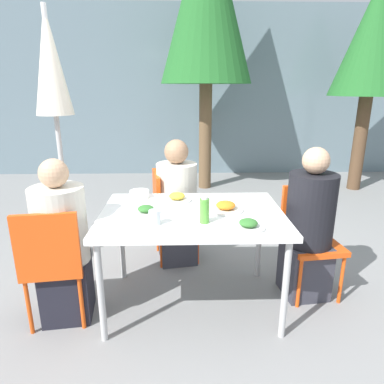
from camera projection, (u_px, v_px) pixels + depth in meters
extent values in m
plane|color=gray|center=(192.00, 302.00, 2.67)|extent=(24.00, 24.00, 0.00)
cube|color=slate|center=(186.00, 93.00, 6.32)|extent=(10.00, 0.20, 3.00)
cube|color=white|center=(192.00, 215.00, 2.45)|extent=(1.30, 0.90, 0.04)
cylinder|color=#B7B7B7|center=(101.00, 293.00, 2.17)|extent=(0.04, 0.04, 0.71)
cylinder|color=#B7B7B7|center=(285.00, 290.00, 2.20)|extent=(0.04, 0.04, 0.71)
cylinder|color=#B7B7B7|center=(122.00, 240.00, 2.92)|extent=(0.04, 0.04, 0.71)
cylinder|color=#B7B7B7|center=(259.00, 239.00, 2.95)|extent=(0.04, 0.04, 0.71)
cube|color=#E54C14|center=(57.00, 264.00, 2.40)|extent=(0.45, 0.45, 0.04)
cube|color=#E54C14|center=(47.00, 245.00, 2.16)|extent=(0.40, 0.09, 0.42)
cylinder|color=#E54C14|center=(42.00, 280.00, 2.60)|extent=(0.03, 0.03, 0.40)
cylinder|color=#E54C14|center=(88.00, 277.00, 2.65)|extent=(0.03, 0.03, 0.40)
cylinder|color=#E54C14|center=(29.00, 308.00, 2.28)|extent=(0.03, 0.03, 0.40)
cylinder|color=#E54C14|center=(82.00, 303.00, 2.33)|extent=(0.03, 0.03, 0.40)
cube|color=black|center=(68.00, 288.00, 2.46)|extent=(0.36, 0.36, 0.44)
cylinder|color=beige|center=(60.00, 225.00, 2.32)|extent=(0.36, 0.36, 0.54)
sphere|color=tan|center=(54.00, 173.00, 2.21)|extent=(0.19, 0.19, 0.19)
cube|color=#E54C14|center=(313.00, 245.00, 2.68)|extent=(0.45, 0.45, 0.04)
cube|color=#E54C14|center=(305.00, 210.00, 2.78)|extent=(0.40, 0.08, 0.42)
cylinder|color=#E54C14|center=(341.00, 280.00, 2.61)|extent=(0.03, 0.03, 0.40)
cylinder|color=#E54C14|center=(299.00, 283.00, 2.56)|extent=(0.03, 0.03, 0.40)
cylinder|color=#E54C14|center=(319.00, 259.00, 2.93)|extent=(0.03, 0.03, 0.40)
cylinder|color=#E54C14|center=(281.00, 261.00, 2.88)|extent=(0.03, 0.03, 0.40)
cube|color=#383842|center=(304.00, 268.00, 2.73)|extent=(0.36, 0.36, 0.44)
cylinder|color=black|center=(311.00, 210.00, 2.58)|extent=(0.36, 0.36, 0.56)
sphere|color=tan|center=(316.00, 161.00, 2.47)|extent=(0.20, 0.20, 0.20)
cube|color=#E54C14|center=(176.00, 217.00, 3.25)|extent=(0.46, 0.46, 0.04)
cube|color=#E54C14|center=(157.00, 195.00, 3.15)|extent=(0.10, 0.40, 0.42)
cylinder|color=#E54C14|center=(191.00, 230.00, 3.51)|extent=(0.03, 0.03, 0.40)
cylinder|color=#E54C14|center=(198.00, 244.00, 3.19)|extent=(0.03, 0.03, 0.40)
cylinder|color=#E54C14|center=(158.00, 233.00, 3.45)|extent=(0.03, 0.03, 0.40)
cylinder|color=#E54C14|center=(161.00, 248.00, 3.13)|extent=(0.03, 0.03, 0.40)
cube|color=#383842|center=(178.00, 239.00, 3.27)|extent=(0.38, 0.38, 0.44)
cylinder|color=beige|center=(177.00, 191.00, 3.13)|extent=(0.37, 0.37, 0.51)
sphere|color=#9E7556|center=(176.00, 152.00, 3.02)|extent=(0.22, 0.22, 0.22)
cylinder|color=#333333|center=(72.00, 253.00, 3.40)|extent=(0.36, 0.36, 0.05)
cylinder|color=#BCBCBC|center=(59.00, 143.00, 3.07)|extent=(0.04, 0.04, 2.26)
cone|color=beige|center=(50.00, 61.00, 2.87)|extent=(0.32, 0.32, 0.88)
cylinder|color=white|center=(177.00, 200.00, 2.69)|extent=(0.23, 0.23, 0.01)
ellipsoid|color=gold|center=(177.00, 196.00, 2.68)|extent=(0.13, 0.13, 0.05)
cylinder|color=white|center=(226.00, 210.00, 2.47)|extent=(0.25, 0.25, 0.01)
ellipsoid|color=orange|center=(226.00, 205.00, 2.46)|extent=(0.14, 0.14, 0.06)
cylinder|color=white|center=(146.00, 213.00, 2.41)|extent=(0.21, 0.21, 0.01)
ellipsoid|color=#33702D|center=(146.00, 209.00, 2.41)|extent=(0.11, 0.11, 0.05)
cylinder|color=white|center=(248.00, 227.00, 2.16)|extent=(0.21, 0.21, 0.01)
ellipsoid|color=#33702D|center=(248.00, 223.00, 2.15)|extent=(0.12, 0.12, 0.05)
cylinder|color=#51A338|center=(205.00, 211.00, 2.23)|extent=(0.06, 0.06, 0.16)
cylinder|color=white|center=(205.00, 198.00, 2.20)|extent=(0.04, 0.04, 0.02)
cylinder|color=silver|center=(155.00, 217.00, 2.21)|extent=(0.08, 0.08, 0.10)
cylinder|color=white|center=(140.00, 194.00, 2.75)|extent=(0.16, 0.16, 0.06)
cylinder|color=brown|center=(205.00, 138.00, 5.49)|extent=(0.20, 0.20, 1.65)
cylinder|color=brown|center=(359.00, 144.00, 5.43)|extent=(0.20, 0.20, 1.48)
cone|color=#236628|center=(375.00, 36.00, 4.97)|extent=(1.15, 1.15, 1.67)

